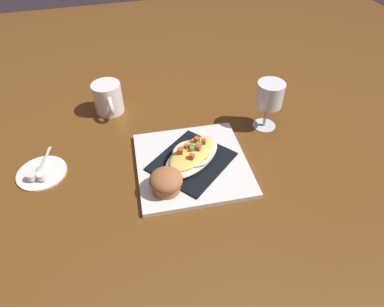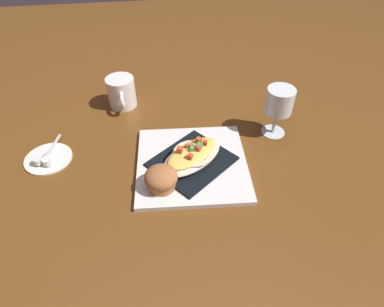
{
  "view_description": "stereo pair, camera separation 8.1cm",
  "coord_description": "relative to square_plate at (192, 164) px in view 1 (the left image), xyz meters",
  "views": [
    {
      "loc": [
        -0.16,
        -0.57,
        0.6
      ],
      "look_at": [
        0.0,
        0.0,
        0.04
      ],
      "focal_mm": 30.29,
      "sensor_mm": 36.0,
      "label": 1
    },
    {
      "loc": [
        -0.08,
        -0.59,
        0.6
      ],
      "look_at": [
        0.0,
        0.0,
        0.04
      ],
      "focal_mm": 30.29,
      "sensor_mm": 36.0,
      "label": 2
    }
  ],
  "objects": [
    {
      "name": "spoon",
      "position": [
        -0.37,
        0.09,
        0.01
      ],
      "size": [
        0.04,
        0.1,
        0.01
      ],
      "color": "silver",
      "rests_on": "creamer_saucer"
    },
    {
      "name": "ground_plane",
      "position": [
        0.0,
        0.0,
        -0.01
      ],
      "size": [
        2.6,
        2.6,
        0.0
      ],
      "primitive_type": "plane",
      "color": "brown"
    },
    {
      "name": "creamer_saucer",
      "position": [
        -0.37,
        0.08,
        -0.0
      ],
      "size": [
        0.12,
        0.12,
        0.01
      ],
      "primitive_type": "cylinder",
      "color": "white",
      "rests_on": "ground_plane"
    },
    {
      "name": "folded_napkin",
      "position": [
        0.0,
        0.0,
        0.01
      ],
      "size": [
        0.25,
        0.24,
        0.01
      ],
      "primitive_type": "cube",
      "rotation": [
        0.0,
        0.0,
        0.67
      ],
      "color": "black",
      "rests_on": "square_plate"
    },
    {
      "name": "stemmed_glass",
      "position": [
        0.25,
        0.1,
        0.09
      ],
      "size": [
        0.08,
        0.08,
        0.14
      ],
      "color": "white",
      "rests_on": "ground_plane"
    },
    {
      "name": "creamer_cup_0",
      "position": [
        -0.39,
        0.05,
        0.01
      ],
      "size": [
        0.02,
        0.02,
        0.02
      ],
      "primitive_type": "cylinder",
      "color": "silver",
      "rests_on": "creamer_saucer"
    },
    {
      "name": "square_plate",
      "position": [
        0.0,
        0.0,
        0.0
      ],
      "size": [
        0.3,
        0.3,
        0.01
      ],
      "primitive_type": "cube",
      "rotation": [
        0.0,
        0.0,
        -0.07
      ],
      "color": "white",
      "rests_on": "ground_plane"
    },
    {
      "name": "muffin",
      "position": [
        -0.08,
        -0.07,
        0.03
      ],
      "size": [
        0.08,
        0.08,
        0.05
      ],
      "color": "#A7683E",
      "rests_on": "square_plate"
    },
    {
      "name": "coffee_mug",
      "position": [
        -0.18,
        0.3,
        0.04
      ],
      "size": [
        0.09,
        0.12,
        0.09
      ],
      "color": "white",
      "rests_on": "ground_plane"
    },
    {
      "name": "gratin_dish",
      "position": [
        0.0,
        0.0,
        0.03
      ],
      "size": [
        0.2,
        0.18,
        0.05
      ],
      "color": "beige",
      "rests_on": "folded_napkin"
    },
    {
      "name": "creamer_cup_1",
      "position": [
        -0.37,
        0.05,
        0.01
      ],
      "size": [
        0.02,
        0.02,
        0.02
      ],
      "primitive_type": "cylinder",
      "color": "white",
      "rests_on": "creamer_saucer"
    }
  ]
}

